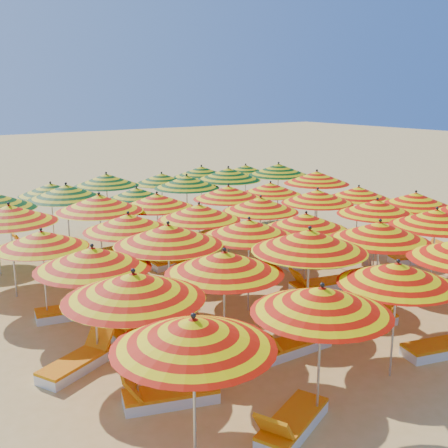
{
  "coord_description": "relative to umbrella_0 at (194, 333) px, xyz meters",
  "views": [
    {
      "loc": [
        -9.42,
        -12.75,
        5.51
      ],
      "look_at": [
        0.0,
        0.5,
        1.6
      ],
      "focal_mm": 45.0,
      "sensor_mm": 36.0,
      "label": 1
    }
  ],
  "objects": [
    {
      "name": "lounger_20",
      "position": [
        8.19,
        11.15,
        -2.05
      ],
      "size": [
        1.83,
        1.04,
        0.69
      ],
      "rotation": [
        0.0,
        0.0,
        0.29
      ],
      "color": "white",
      "rests_on": "ground"
    },
    {
      "name": "umbrella_34",
      "position": [
        8.69,
        11.2,
        0.13
      ],
      "size": [
        2.82,
        2.82,
        2.66
      ],
      "color": "silver",
      "rests_on": "ground"
    },
    {
      "name": "lounger_7",
      "position": [
        6.13,
        2.13,
        -2.05
      ],
      "size": [
        1.83,
        1.05,
        0.69
      ],
      "rotation": [
        0.0,
        0.0,
        -0.29
      ],
      "color": "white",
      "rests_on": "ground"
    },
    {
      "name": "lounger_10",
      "position": [
        1.61,
        4.65,
        -2.05
      ],
      "size": [
        1.76,
        0.67,
        0.69
      ],
      "rotation": [
        0.0,
        0.0,
        3.09
      ],
      "color": "white",
      "rests_on": "ground"
    },
    {
      "name": "beachgoer_a",
      "position": [
        8.8,
        4.38,
        -1.44
      ],
      "size": [
        0.66,
        0.65,
        1.54
      ],
      "primitive_type": "imported",
      "rotation": [
        0.0,
        0.0,
        3.89
      ],
      "color": "tan",
      "rests_on": "ground"
    },
    {
      "name": "umbrella_2",
      "position": [
        4.67,
        0.17,
        -0.08
      ],
      "size": [
        2.82,
        2.82,
        2.41
      ],
      "color": "silver",
      "rests_on": "ground"
    },
    {
      "name": "umbrella_39",
      "position": [
        6.88,
        13.2,
        -0.13
      ],
      "size": [
        2.88,
        2.88,
        2.35
      ],
      "color": "silver",
      "rests_on": "ground"
    },
    {
      "name": "umbrella_0",
      "position": [
        0.0,
        0.0,
        0.0
      ],
      "size": [
        2.61,
        2.61,
        2.5
      ],
      "color": "silver",
      "rests_on": "ground"
    },
    {
      "name": "ground",
      "position": [
        5.57,
        6.6,
        -2.2
      ],
      "size": [
        120.0,
        120.0,
        0.0
      ],
      "primitive_type": "plane",
      "color": "#E3B265",
      "rests_on": "ground"
    },
    {
      "name": "umbrella_15",
      "position": [
        6.48,
        4.57,
        -0.15
      ],
      "size": [
        2.23,
        2.23,
        2.33
      ],
      "color": "silver",
      "rests_on": "ground"
    },
    {
      "name": "umbrella_8",
      "position": [
        4.39,
        2.26,
        0.15
      ],
      "size": [
        3.16,
        3.16,
        2.67
      ],
      "color": "silver",
      "rests_on": "ground"
    },
    {
      "name": "lounger_0",
      "position": [
        1.81,
        -0.11,
        -2.05
      ],
      "size": [
        1.82,
        1.21,
        0.69
      ],
      "rotation": [
        0.0,
        0.0,
        3.54
      ],
      "color": "white",
      "rests_on": "ground"
    },
    {
      "name": "lounger_5",
      "position": [
        1.74,
        2.62,
        -2.05
      ],
      "size": [
        1.77,
        0.69,
        0.69
      ],
      "rotation": [
        0.0,
        0.0,
        -0.07
      ],
      "color": "white",
      "rests_on": "ground"
    },
    {
      "name": "lounger_23",
      "position": [
        8.26,
        13.21,
        -2.05
      ],
      "size": [
        1.83,
        1.05,
        0.69
      ],
      "rotation": [
        0.0,
        0.0,
        -0.29
      ],
      "color": "white",
      "rests_on": "ground"
    },
    {
      "name": "lounger_12",
      "position": [
        11.48,
        4.53,
        -2.05
      ],
      "size": [
        1.83,
        1.11,
        0.69
      ],
      "rotation": [
        0.0,
        0.0,
        -0.33
      ],
      "color": "white",
      "rests_on": "ground"
    },
    {
      "name": "umbrella_23",
      "position": [
        10.93,
        6.64,
        -0.15
      ],
      "size": [
        2.78,
        2.78,
        2.33
      ],
      "color": "silver",
      "rests_on": "ground"
    },
    {
      "name": "umbrella_16",
      "position": [
        9.09,
        4.33,
        -0.05
      ],
      "size": [
        2.5,
        2.5,
        2.45
      ],
      "color": "silver",
      "rests_on": "ground"
    },
    {
      "name": "lounger_18",
      "position": [
        11.56,
        8.89,
        -2.05
      ],
      "size": [
        1.82,
        1.19,
        0.69
      ],
      "rotation": [
        0.0,
        0.0,
        2.75
      ],
      "color": "white",
      "rests_on": "ground"
    },
    {
      "name": "umbrella_31",
      "position": [
        2.27,
        11.16,
        0.12
      ],
      "size": [
        3.04,
        3.04,
        2.64
      ],
      "color": "silver",
      "rests_on": "ground"
    },
    {
      "name": "umbrella_19",
      "position": [
        2.28,
        6.72,
        -0.03
      ],
      "size": [
        3.08,
        3.08,
        2.47
      ],
      "color": "silver",
      "rests_on": "ground"
    },
    {
      "name": "umbrella_25",
      "position": [
        2.36,
        8.75,
        0.14
      ],
      "size": [
        3.1,
        3.1,
        2.66
      ],
      "color": "silver",
      "rests_on": "ground"
    },
    {
      "name": "lounger_15",
      "position": [
        8.24,
        6.36,
        -2.05
      ],
      "size": [
        1.79,
        0.78,
        0.69
      ],
      "rotation": [
        0.0,
        0.0,
        3.03
      ],
      "color": "white",
      "rests_on": "ground"
    },
    {
      "name": "umbrella_21",
      "position": [
        6.6,
        6.65,
        -0.05
      ],
      "size": [
        2.98,
        2.98,
        2.44
      ],
      "color": "silver",
      "rests_on": "ground"
    },
    {
      "name": "umbrella_1",
      "position": [
        2.41,
        -0.09,
        -0.02
      ],
      "size": [
        2.8,
        2.8,
        2.48
      ],
      "color": "silver",
      "rests_on": "ground"
    },
    {
      "name": "umbrella_10",
      "position": [
        8.94,
        2.26,
        0.03
      ],
      "size": [
        2.95,
        2.95,
        2.54
      ],
      "color": "silver",
      "rests_on": "ground"
    },
    {
      "name": "lounger_9",
      "position": [
        -0.25,
        3.98,
        -2.05
      ],
      "size": [
        1.82,
        1.25,
        0.69
      ],
      "rotation": [
        0.0,
        0.0,
        0.43
      ],
      "color": "white",
      "rests_on": "ground"
    },
    {
      "name": "umbrella_38",
      "position": [
        4.53,
        13.19,
        0.04
      ],
      "size": [
        3.02,
        3.02,
        2.55
      ],
      "color": "silver",
      "rests_on": "ground"
    },
    {
      "name": "lounger_14",
      "position": [
        1.68,
        6.86,
        -2.05
      ],
      "size": [
        1.81,
        0.92,
        0.69
      ],
      "rotation": [
        0.0,
        0.0,
        3.34
      ],
      "color": "white",
      "rests_on": "ground"
    },
    {
      "name": "umbrella_27",
      "position": [
        6.87,
        8.68,
        -0.02
      ],
      "size": [
        2.87,
        2.87,
        2.48
      ],
      "color": "silver",
      "rests_on": "ground"
    },
    {
      "name": "umbrella_17",
      "position": [
        10.88,
        4.32,
        -0.02
      ],
      "size": [
        2.71,
        2.71,
        2.48
      ],
      "color": "silver",
      "rests_on": "ground"
    },
    {
      "name": "beachgoer_b",
      "position": [
        2.85,
        8.3,
        -1.51
      ],
      "size": [
        0.77,
        0.66,
        1.38
      ],
      "primitive_type": "imported",
      "rotation": [
        0.0,
        0.0,
        6.06
      ],
      "color": "tan",
      "rests_on": "ground"
    },
    {
      "name": "lounger_19",
      "position": [
        4.18,
        10.98,
        -2.05
      ],
      "size": [
        1.75,
        0.62,
        0.69
      ],
      "rotation": [
        0.0,
        0.0,
        0.03
      ],
      "color": "white",
      "rests_on": "ground"
    },
    {
      "name": "umbrella_35",
      "position": [
        11.11,
        11.06,
        0.13
      ],
      "size": [
        3.28,
        3.28,
        2.65
      ],
      "color": "silver",
      "rests_on": "ground"
    },
    {
      "name": "umbrella_6",
      "position": [
        0.09,
        2.02,
        0.08
      ],
      "size": [
        2.58,
        2.58,
        2.6
      ],
      "color": "silver",
      "rests_on": "ground"
    },
    {
      "name": "umbrella_7",
      "position": [
        2.24,
        2.41,
        0.0
      ],
      "size": [
        3.05,
        3.05,
        2.51
      ],
      "color": "silver",
      "rests_on": "ground"
    },
    {
      "name": "umbrella_26",
      "position": [
        4.33,
        8.93,
        -0.05
      ],
      "size": [
        2.47,
        2.47,
        2.45
      ],
      "color": "silver",
      "rests_on": "ground"
    },
    {
      "name": "umbrella_18",
      "position": [
        0.06,
        6.81,
        -0.15
      ],
      "size": [
        2.28,
        2.28,
        2.33
      ],
      "color": "silver",
      "rests_on": "ground"
    },
    {
      "name": "umbrella_9",
      "position": [
        6.63,
        2.21,
        0.03
      ],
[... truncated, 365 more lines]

